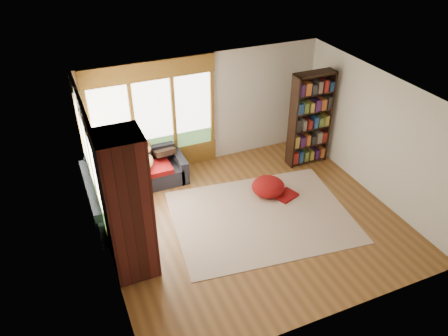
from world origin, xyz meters
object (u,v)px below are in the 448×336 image
object	(u,v)px
area_rug	(261,216)
dog_brindle	(122,189)
brick_chimney	(128,208)
bookshelf	(310,119)
pouf	(268,186)
sectional_sofa	(133,185)
dog_tan	(139,156)

from	to	relation	value
area_rug	dog_brindle	bearing A→B (deg)	159.18
brick_chimney	area_rug	world-z (taller)	brick_chimney
brick_chimney	bookshelf	size ratio (longest dim) A/B	1.17
bookshelf	pouf	size ratio (longest dim) A/B	3.16
sectional_sofa	dog_brindle	xyz separation A→B (m)	(-0.31, -0.72, 0.45)
sectional_sofa	pouf	xyz separation A→B (m)	(2.64, -1.03, -0.10)
bookshelf	dog_brindle	size ratio (longest dim) A/B	2.56
pouf	dog_tan	size ratio (longest dim) A/B	0.67
brick_chimney	sectional_sofa	bearing A→B (deg)	77.71
area_rug	bookshelf	size ratio (longest dim) A/B	1.55
brick_chimney	sectional_sofa	distance (m)	2.32
brick_chimney	bookshelf	bearing A→B (deg)	22.10
area_rug	pouf	xyz separation A→B (m)	(0.48, 0.63, 0.20)
pouf	sectional_sofa	bearing A→B (deg)	158.69
pouf	brick_chimney	bearing A→B (deg)	-161.78
pouf	dog_brindle	size ratio (longest dim) A/B	0.81
area_rug	dog_brindle	distance (m)	2.76
sectional_sofa	dog_brindle	world-z (taller)	dog_brindle
dog_brindle	dog_tan	bearing A→B (deg)	-18.65
area_rug	bookshelf	world-z (taller)	bookshelf
sectional_sofa	bookshelf	bearing A→B (deg)	-1.89
area_rug	dog_brindle	xyz separation A→B (m)	(-2.48, 0.94, 0.75)
pouf	dog_brindle	xyz separation A→B (m)	(-2.96, 0.31, 0.55)
brick_chimney	sectional_sofa	xyz separation A→B (m)	(0.45, 2.05, -1.00)
bookshelf	dog_brindle	bearing A→B (deg)	-173.37
bookshelf	dog_brindle	distance (m)	4.45
brick_chimney	pouf	world-z (taller)	brick_chimney
brick_chimney	dog_brindle	bearing A→B (deg)	84.33
sectional_sofa	bookshelf	distance (m)	4.18
dog_tan	dog_brindle	bearing A→B (deg)	-174.95
sectional_sofa	area_rug	size ratio (longest dim) A/B	0.64
brick_chimney	bookshelf	distance (m)	4.90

